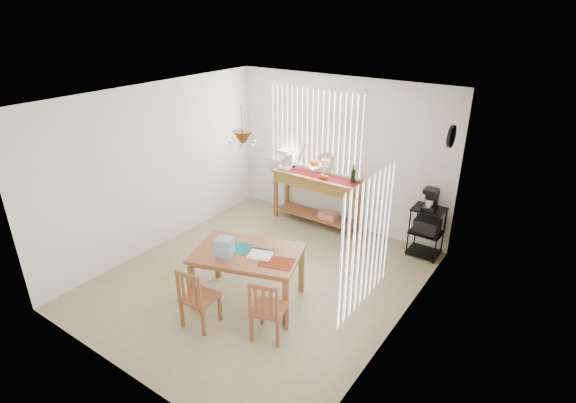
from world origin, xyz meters
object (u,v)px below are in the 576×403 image
Objects in this scene: wire_cart at (427,227)px; sideboard at (317,188)px; chair_right at (268,309)px; cart_items at (431,199)px; dining_table at (248,258)px; chair_left at (198,298)px.

sideboard is at bearing 179.98° from wire_cart.
chair_right is (-0.86, -2.92, -0.08)m from wire_cart.
cart_items is 2.93m from dining_table.
wire_cart reaches higher than dining_table.
cart_items is 0.40× the size of chair_left.
sideboard is 2.51m from dining_table.
cart_items is at bearing 73.58° from chair_right.
chair_right is at bearing -106.42° from cart_items.
dining_table is at bearing -121.73° from cart_items.
dining_table is (-1.53, -2.47, -0.32)m from cart_items.
wire_cart is at bearing 73.53° from chair_right.
sideboard is at bearing -179.78° from cart_items.
wire_cart is at bearing 58.18° from dining_table.
dining_table is 0.82m from chair_left.
dining_table is (-1.53, -2.47, 0.16)m from wire_cart.
cart_items is at bearing 0.22° from sideboard.
sideboard is 3.26m from chair_left.
chair_left is at bearing -117.57° from cart_items.
dining_table is 1.91× the size of chair_left.
wire_cart is 0.99× the size of chair_right.
cart_items is at bearing 62.43° from chair_left.
chair_right is at bearing -106.47° from wire_cart.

